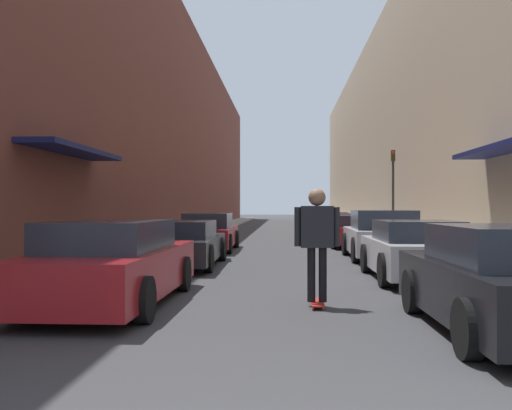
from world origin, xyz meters
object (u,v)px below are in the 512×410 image
(parked_car_left_1, at_px, (179,244))
(parked_car_left_2, at_px, (209,233))
(parked_car_right_4, at_px, (342,226))
(parked_car_right_3, at_px, (354,231))
(parked_car_right_2, at_px, (382,236))
(skateboarder, at_px, (317,234))
(parked_car_right_1, at_px, (415,251))
(parked_car_right_5, at_px, (332,223))
(traffic_light, at_px, (393,185))
(parked_car_right_0, at_px, (509,282))
(parked_car_left_0, at_px, (113,264))

(parked_car_left_1, distance_m, parked_car_left_2, 5.20)
(parked_car_left_1, relative_size, parked_car_right_4, 1.14)
(parked_car_left_2, height_order, parked_car_right_3, parked_car_left_2)
(parked_car_right_2, bearing_deg, skateboarder, -106.37)
(parked_car_right_2, bearing_deg, parked_car_right_3, 92.26)
(parked_car_right_4, bearing_deg, parked_car_right_1, -89.99)
(parked_car_right_4, bearing_deg, parked_car_right_3, -90.99)
(parked_car_right_5, bearing_deg, traffic_light, -77.47)
(parked_car_right_3, relative_size, parked_car_right_4, 1.03)
(parked_car_left_2, bearing_deg, parked_car_right_5, 66.84)
(parked_car_right_0, bearing_deg, traffic_light, 83.97)
(parked_car_right_0, xyz_separation_m, parked_car_right_1, (0.02, 5.05, -0.02))
(parked_car_left_1, bearing_deg, parked_car_right_0, -54.10)
(parked_car_right_2, bearing_deg, parked_car_right_5, 90.74)
(parked_car_right_3, bearing_deg, parked_car_right_2, -87.74)
(traffic_light, bearing_deg, skateboarder, -104.86)
(parked_car_right_2, distance_m, traffic_light, 7.41)
(parked_car_left_0, xyz_separation_m, traffic_light, (7.15, 14.98, 1.77))
(skateboarder, bearing_deg, parked_car_right_5, 84.74)
(parked_car_left_2, bearing_deg, skateboarder, -73.97)
(parked_car_left_1, bearing_deg, parked_car_left_2, 89.26)
(parked_car_left_2, distance_m, parked_car_right_1, 9.31)
(parked_car_right_0, relative_size, parked_car_right_3, 0.96)
(parked_car_left_1, xyz_separation_m, skateboarder, (3.20, -5.70, 0.54))
(parked_car_left_0, bearing_deg, parked_car_right_4, 73.66)
(skateboarder, height_order, traffic_light, traffic_light)
(parked_car_right_4, bearing_deg, parked_car_left_1, -113.13)
(parked_car_left_0, bearing_deg, skateboarder, 0.18)
(parked_car_right_3, bearing_deg, parked_car_right_0, -89.72)
(parked_car_right_4, distance_m, traffic_light, 4.26)
(parked_car_left_2, xyz_separation_m, parked_car_right_2, (5.47, -2.95, 0.06))
(parked_car_left_0, distance_m, traffic_light, 16.69)
(skateboarder, bearing_deg, parked_car_right_4, 83.11)
(parked_car_right_4, bearing_deg, parked_car_right_2, -89.38)
(skateboarder, relative_size, traffic_light, 0.49)
(parked_car_right_0, bearing_deg, skateboarder, 141.33)
(parked_car_left_2, bearing_deg, parked_car_right_1, -54.87)
(parked_car_right_0, distance_m, skateboarder, 2.86)
(parked_car_left_0, bearing_deg, parked_car_right_1, 31.40)
(parked_car_right_0, relative_size, parked_car_right_2, 0.99)
(parked_car_right_1, bearing_deg, parked_car_right_0, -90.24)
(parked_car_right_0, relative_size, parked_car_right_4, 0.99)
(parked_car_left_2, xyz_separation_m, traffic_light, (7.10, 4.07, 1.78))
(parked_car_left_2, relative_size, traffic_light, 1.19)
(parked_car_right_0, bearing_deg, parked_car_right_1, 89.76)
(parked_car_right_2, relative_size, skateboarder, 2.27)
(parked_car_right_5, distance_m, traffic_light, 8.65)
(parked_car_right_1, distance_m, parked_car_right_4, 15.11)
(parked_car_right_3, bearing_deg, parked_car_left_1, -125.74)
(parked_car_left_1, bearing_deg, parked_car_right_1, -24.01)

